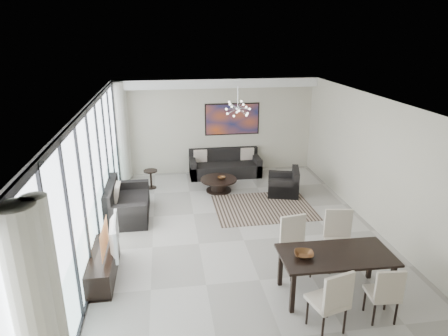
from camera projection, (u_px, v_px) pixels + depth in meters
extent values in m
cube|color=#A8A39B|center=(244.00, 240.00, 8.47)|extent=(6.00, 9.00, 0.02)
cube|color=white|center=(246.00, 105.00, 7.53)|extent=(6.00, 9.00, 0.02)
cube|color=beige|center=(216.00, 126.00, 12.20)|extent=(6.00, 0.02, 2.90)
cube|color=beige|center=(384.00, 169.00, 8.42)|extent=(0.02, 9.00, 2.90)
cube|color=silver|center=(91.00, 185.00, 7.58)|extent=(0.01, 8.95, 2.85)
cube|color=black|center=(85.00, 112.00, 7.13)|extent=(0.04, 8.95, 0.10)
cube|color=black|center=(101.00, 250.00, 8.05)|extent=(0.04, 8.95, 0.06)
cube|color=black|center=(29.00, 335.00, 3.85)|extent=(0.04, 0.05, 2.88)
cube|color=black|center=(54.00, 275.00, 4.79)|extent=(0.04, 0.05, 2.88)
cube|color=black|center=(72.00, 235.00, 5.72)|extent=(0.04, 0.05, 2.88)
cube|color=black|center=(84.00, 206.00, 6.65)|extent=(0.04, 0.05, 2.88)
cube|color=black|center=(94.00, 184.00, 7.59)|extent=(0.04, 0.05, 2.88)
cube|color=black|center=(101.00, 168.00, 8.52)|extent=(0.04, 0.05, 2.88)
cube|color=black|center=(107.00, 154.00, 9.46)|extent=(0.04, 0.05, 2.88)
cube|color=black|center=(112.00, 143.00, 10.39)|extent=(0.04, 0.05, 2.88)
cube|color=black|center=(116.00, 133.00, 11.32)|extent=(0.04, 0.05, 2.88)
cylinder|color=beige|center=(121.00, 132.00, 11.48)|extent=(0.36, 0.36, 2.85)
cube|color=white|center=(217.00, 83.00, 11.58)|extent=(5.98, 0.40, 0.26)
cube|color=#BC491A|center=(232.00, 119.00, 12.18)|extent=(1.68, 0.04, 0.98)
cylinder|color=silver|center=(238.00, 98.00, 9.99)|extent=(0.02, 0.02, 0.55)
sphere|color=silver|center=(238.00, 109.00, 10.08)|extent=(0.12, 0.12, 0.12)
cube|color=black|center=(263.00, 207.00, 10.04)|extent=(2.44, 1.89, 0.01)
cylinder|color=black|center=(219.00, 180.00, 10.98)|extent=(1.00, 1.00, 0.04)
cylinder|color=black|center=(219.00, 185.00, 11.04)|extent=(0.44, 0.44, 0.31)
cylinder|color=black|center=(219.00, 190.00, 11.09)|extent=(0.70, 0.70, 0.03)
imported|color=brown|center=(221.00, 178.00, 10.94)|extent=(0.23, 0.23, 0.07)
cube|color=black|center=(225.00, 169.00, 12.20)|extent=(2.14, 0.88, 0.39)
cube|color=black|center=(223.00, 154.00, 12.40)|extent=(2.14, 0.18, 0.39)
cube|color=black|center=(193.00, 168.00, 12.03)|extent=(0.18, 0.88, 0.56)
cube|color=black|center=(256.00, 165.00, 12.31)|extent=(0.18, 0.88, 0.56)
cube|color=black|center=(129.00, 208.00, 9.53)|extent=(0.94, 1.68, 0.42)
cube|color=black|center=(111.00, 193.00, 9.34)|extent=(0.19, 1.68, 0.42)
cube|color=black|center=(126.00, 218.00, 8.80)|extent=(0.94, 0.19, 0.61)
cube|color=black|center=(130.00, 192.00, 10.19)|extent=(0.94, 0.19, 0.61)
cube|color=black|center=(283.00, 188.00, 10.84)|extent=(1.00, 1.03, 0.36)
cube|color=black|center=(296.00, 176.00, 10.68)|extent=(0.38, 0.86, 0.36)
cube|color=black|center=(283.00, 180.00, 11.13)|extent=(0.82, 0.37, 0.52)
cube|color=black|center=(283.00, 190.00, 10.49)|extent=(0.82, 0.37, 0.52)
cylinder|color=black|center=(150.00, 171.00, 11.12)|extent=(0.39, 0.39, 0.04)
cylinder|color=black|center=(151.00, 180.00, 11.20)|extent=(0.06, 0.06, 0.48)
cylinder|color=black|center=(152.00, 187.00, 11.28)|extent=(0.27, 0.27, 0.03)
cube|color=black|center=(103.00, 265.00, 7.17)|extent=(0.42, 1.51, 0.47)
imported|color=gray|center=(110.00, 236.00, 7.09)|extent=(0.22, 1.03, 0.59)
cube|color=black|center=(336.00, 255.00, 6.52)|extent=(1.87, 0.96, 0.04)
cube|color=black|center=(293.00, 293.00, 6.21)|extent=(0.07, 0.07, 0.73)
cube|color=black|center=(280.00, 267.00, 6.88)|extent=(0.07, 0.07, 0.73)
cube|color=black|center=(392.00, 284.00, 6.41)|extent=(0.07, 0.07, 0.73)
cube|color=black|center=(370.00, 260.00, 7.09)|extent=(0.07, 0.07, 0.73)
cube|color=beige|center=(327.00, 301.00, 5.82)|extent=(0.60, 0.60, 0.06)
cube|color=beige|center=(338.00, 294.00, 5.54)|extent=(0.49, 0.18, 0.60)
cylinder|color=black|center=(307.00, 311.00, 6.00)|extent=(0.04, 0.04, 0.46)
cylinder|color=black|center=(345.00, 321.00, 5.81)|extent=(0.04, 0.04, 0.46)
cube|color=beige|center=(382.00, 294.00, 6.07)|extent=(0.47, 0.47, 0.06)
cube|color=beige|center=(390.00, 288.00, 5.81)|extent=(0.44, 0.08, 0.53)
cylinder|color=black|center=(365.00, 300.00, 6.29)|extent=(0.04, 0.04, 0.41)
cylinder|color=black|center=(396.00, 313.00, 6.00)|extent=(0.04, 0.04, 0.41)
cube|color=beige|center=(297.00, 250.00, 7.17)|extent=(0.56, 0.56, 0.06)
cube|color=beige|center=(293.00, 230.00, 7.28)|extent=(0.50, 0.13, 0.60)
cylinder|color=black|center=(311.00, 266.00, 7.14)|extent=(0.04, 0.04, 0.46)
cylinder|color=black|center=(282.00, 259.00, 7.38)|extent=(0.04, 0.04, 0.46)
cube|color=beige|center=(340.00, 244.00, 7.34)|extent=(0.57, 0.57, 0.07)
cube|color=beige|center=(338.00, 224.00, 7.45)|extent=(0.51, 0.13, 0.62)
cylinder|color=black|center=(352.00, 262.00, 7.24)|extent=(0.04, 0.04, 0.47)
cylinder|color=black|center=(325.00, 251.00, 7.62)|extent=(0.04, 0.04, 0.47)
imported|color=brown|center=(304.00, 255.00, 6.42)|extent=(0.38, 0.38, 0.08)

